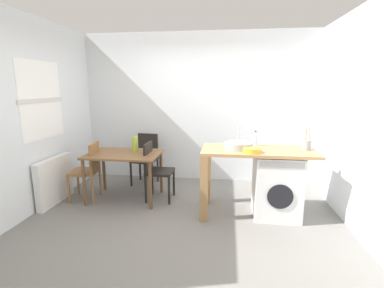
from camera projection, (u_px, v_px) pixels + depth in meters
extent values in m
plane|color=slate|center=(183.00, 219.00, 3.73)|extent=(5.46, 5.46, 0.00)
cube|color=silver|center=(198.00, 108.00, 5.15)|extent=(4.60, 0.10, 2.70)
cube|color=silver|center=(25.00, 116.00, 3.73)|extent=(0.10, 3.80, 2.70)
cube|color=white|center=(41.00, 100.00, 3.97)|extent=(0.01, 0.90, 1.10)
cube|color=beige|center=(42.00, 100.00, 3.97)|extent=(0.02, 0.96, 0.06)
cube|color=silver|center=(368.00, 122.00, 3.18)|extent=(0.10, 3.80, 2.70)
cube|color=white|center=(55.00, 180.00, 4.21)|extent=(0.10, 0.80, 0.70)
cube|color=brown|center=(124.00, 154.00, 4.28)|extent=(1.10, 0.76, 0.03)
cylinder|color=brown|center=(84.00, 183.00, 4.09)|extent=(0.05, 0.05, 0.71)
cylinder|color=brown|center=(150.00, 186.00, 3.97)|extent=(0.05, 0.05, 0.71)
cylinder|color=brown|center=(104.00, 170.00, 4.73)|extent=(0.05, 0.05, 0.71)
cylinder|color=brown|center=(161.00, 172.00, 4.61)|extent=(0.05, 0.05, 0.71)
cube|color=olive|center=(84.00, 172.00, 4.31)|extent=(0.45, 0.45, 0.04)
cube|color=olive|center=(95.00, 158.00, 4.27)|extent=(0.09, 0.38, 0.45)
cylinder|color=olive|center=(69.00, 189.00, 4.18)|extent=(0.04, 0.04, 0.45)
cylinder|color=olive|center=(78.00, 181.00, 4.53)|extent=(0.04, 0.04, 0.45)
cylinder|color=olive|center=(93.00, 189.00, 4.18)|extent=(0.04, 0.04, 0.45)
cylinder|color=olive|center=(100.00, 181.00, 4.54)|extent=(0.04, 0.04, 0.45)
cube|color=black|center=(160.00, 172.00, 4.31)|extent=(0.40, 0.40, 0.04)
cube|color=black|center=(148.00, 157.00, 4.29)|extent=(0.04, 0.38, 0.45)
cylinder|color=black|center=(174.00, 182.00, 4.51)|extent=(0.04, 0.04, 0.45)
cylinder|color=black|center=(169.00, 190.00, 4.16)|extent=(0.04, 0.04, 0.45)
cylinder|color=black|center=(152.00, 181.00, 4.55)|extent=(0.04, 0.04, 0.45)
cylinder|color=black|center=(146.00, 189.00, 4.21)|extent=(0.04, 0.04, 0.45)
cube|color=black|center=(144.00, 160.00, 5.00)|extent=(0.45, 0.45, 0.04)
cube|color=black|center=(148.00, 146.00, 5.12)|extent=(0.38, 0.09, 0.45)
cylinder|color=black|center=(150.00, 176.00, 4.83)|extent=(0.04, 0.04, 0.45)
cylinder|color=black|center=(131.00, 174.00, 4.92)|extent=(0.04, 0.04, 0.45)
cylinder|color=black|center=(158.00, 170.00, 5.17)|extent=(0.04, 0.04, 0.45)
cylinder|color=black|center=(140.00, 168.00, 5.26)|extent=(0.04, 0.04, 0.45)
cube|color=tan|center=(258.00, 151.00, 3.72)|extent=(1.50, 0.68, 0.04)
cube|color=#A07749|center=(204.00, 189.00, 3.62)|extent=(0.10, 0.10, 0.88)
cube|color=#A07749|center=(207.00, 175.00, 4.19)|extent=(0.10, 0.10, 0.88)
cube|color=white|center=(276.00, 185.00, 3.78)|extent=(0.60, 0.60, 0.86)
cylinder|color=black|center=(280.00, 197.00, 3.50)|extent=(0.32, 0.02, 0.32)
cube|color=#B2B2B7|center=(282.00, 165.00, 3.42)|extent=(0.54, 0.01, 0.08)
cylinder|color=#9EA0A5|center=(239.00, 146.00, 3.74)|extent=(0.38, 0.38, 0.09)
cylinder|color=#B2B2B7|center=(238.00, 136.00, 3.90)|extent=(0.02, 0.02, 0.28)
cylinder|color=silver|center=(255.00, 141.00, 3.91)|extent=(0.06, 0.06, 0.16)
cone|color=silver|center=(256.00, 134.00, 3.89)|extent=(0.05, 0.05, 0.04)
cylinder|color=#262626|center=(256.00, 132.00, 3.88)|extent=(0.02, 0.02, 0.02)
cylinder|color=gold|center=(252.00, 150.00, 3.53)|extent=(0.23, 0.23, 0.06)
cylinder|color=olive|center=(252.00, 149.00, 3.53)|extent=(0.18, 0.18, 0.03)
cylinder|color=gray|center=(307.00, 145.00, 3.67)|extent=(0.11, 0.11, 0.13)
cylinder|color=#99724C|center=(306.00, 134.00, 3.65)|extent=(0.01, 0.04, 0.18)
cylinder|color=#99724C|center=(310.00, 134.00, 3.63)|extent=(0.01, 0.05, 0.18)
cylinder|color=#A8C63D|center=(135.00, 144.00, 4.33)|extent=(0.09, 0.09, 0.25)
cube|color=#B2B2B7|center=(255.00, 151.00, 3.63)|extent=(0.15, 0.06, 0.01)
cube|color=#262628|center=(255.00, 151.00, 3.63)|extent=(0.15, 0.06, 0.01)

